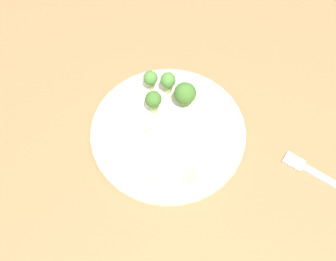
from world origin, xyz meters
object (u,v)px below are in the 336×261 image
seared_scallop_half_hidden (188,175)px  seared_scallop_right_edge (162,155)px  dinner_plate (168,134)px  broccoli_floret_right_tilted (168,81)px  seared_scallop_large_seared (178,143)px  seared_scallop_tilted_round (163,168)px  seared_scallop_tiny_bay (149,161)px  seared_scallop_on_noodles (184,159)px  dinner_fork (329,181)px  broccoli_floret_tall_stalk (151,79)px  seared_scallop_front_small (152,135)px  broccoli_floret_small_sprig (185,94)px  broccoli_floret_front_edge (153,100)px

seared_scallop_half_hidden → seared_scallop_right_edge: 0.06m
dinner_plate → broccoli_floret_right_tilted: bearing=-177.9°
seared_scallop_large_seared → broccoli_floret_right_tilted: (-0.12, -0.02, 0.02)m
seared_scallop_tilted_round → broccoli_floret_right_tilted: size_ratio=0.66×
seared_scallop_tiny_bay → seared_scallop_tilted_round: size_ratio=0.69×
dinner_plate → seared_scallop_right_edge: 0.05m
seared_scallop_on_noodles → seared_scallop_tiny_bay: 0.06m
dinner_plate → seared_scallop_tiny_bay: size_ratio=12.93×
seared_scallop_half_hidden → broccoli_floret_right_tilted: broccoli_floret_right_tilted is taller
seared_scallop_half_hidden → seared_scallop_large_seared: (-0.06, -0.02, 0.00)m
seared_scallop_tilted_round → dinner_fork: 0.29m
seared_scallop_right_edge → dinner_fork: seared_scallop_right_edge is taller
dinner_plate → seared_scallop_tiny_bay: bearing=-25.0°
dinner_plate → broccoli_floret_tall_stalk: bearing=-159.9°
dinner_plate → seared_scallop_front_small: (0.01, -0.03, 0.01)m
broccoli_floret_tall_stalk → broccoli_floret_right_tilted: size_ratio=0.96×
seared_scallop_half_hidden → seared_scallop_front_small: size_ratio=1.09×
seared_scallop_right_edge → dinner_fork: 0.30m
seared_scallop_on_noodles → broccoli_floret_small_sprig: 0.13m
seared_scallop_front_small → broccoli_floret_front_edge: 0.07m
dinner_plate → seared_scallop_on_noodles: seared_scallop_on_noodles is taller
broccoli_floret_tall_stalk → seared_scallop_half_hidden: bearing=21.7°
seared_scallop_tilted_round → dinner_fork: seared_scallop_tilted_round is taller
seared_scallop_on_noodles → broccoli_floret_front_edge: broccoli_floret_front_edge is taller
seared_scallop_large_seared → broccoli_floret_right_tilted: 0.13m
seared_scallop_large_seared → seared_scallop_right_edge: bearing=-48.5°
broccoli_floret_small_sprig → seared_scallop_tiny_bay: bearing=-24.3°
dinner_plate → seared_scallop_tiny_bay: 0.07m
seared_scallop_large_seared → seared_scallop_tiny_bay: bearing=-52.3°
seared_scallop_large_seared → broccoli_floret_small_sprig: broccoli_floret_small_sprig is taller
seared_scallop_tilted_round → broccoli_floret_front_edge: size_ratio=0.61×
dinner_plate → dinner_fork: (0.08, 0.29, -0.01)m
dinner_plate → seared_scallop_tilted_round: seared_scallop_tilted_round is taller
seared_scallop_tilted_round → seared_scallop_front_small: bearing=-160.6°
seared_scallop_tiny_bay → dinner_fork: seared_scallop_tiny_bay is taller
dinner_plate → seared_scallop_tilted_round: 0.08m
seared_scallop_on_noodles → broccoli_floret_right_tilted: 0.16m
dinner_plate → broccoli_floret_right_tilted: size_ratio=5.88×
seared_scallop_tilted_round → broccoli_floret_front_edge: bearing=-170.0°
seared_scallop_half_hidden → broccoli_floret_right_tilted: size_ratio=0.61×
seared_scallop_large_seared → seared_scallop_tilted_round: size_ratio=0.99×
seared_scallop_right_edge → broccoli_floret_tall_stalk: size_ratio=0.46×
broccoli_floret_front_edge → seared_scallop_front_small: bearing=-0.4°
seared_scallop_on_noodles → broccoli_floret_front_edge: 0.13m
seared_scallop_tiny_bay → broccoli_floret_small_sprig: bearing=155.7°
seared_scallop_on_noodles → seared_scallop_front_small: bearing=-128.6°
seared_scallop_tilted_round → dinner_plate: bearing=174.9°
seared_scallop_half_hidden → broccoli_floret_front_edge: size_ratio=0.56×
seared_scallop_on_noodles → dinner_plate: bearing=-153.3°
dinner_plate → seared_scallop_right_edge: (0.05, -0.01, 0.01)m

